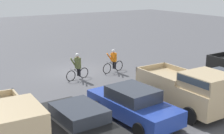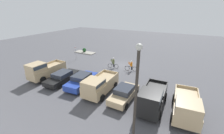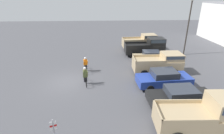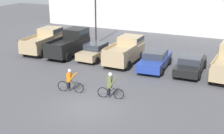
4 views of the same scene
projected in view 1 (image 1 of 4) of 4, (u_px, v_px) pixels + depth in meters
name	position (u px, v px, depth m)	size (l,w,h in m)	color
ground_plane	(75.00, 72.00, 21.60)	(80.00, 80.00, 0.00)	#4C4C51
sedan_0	(223.00, 85.00, 16.41)	(2.00, 4.28, 1.44)	tan
pickup_truck_2	(187.00, 89.00, 14.74)	(2.22, 4.81, 2.10)	tan
sedan_1	(133.00, 104.00, 13.80)	(2.28, 4.76, 1.50)	#233D9E
sedan_2	(79.00, 122.00, 12.11)	(2.13, 4.80, 1.34)	black
pickup_truck_3	(6.00, 130.00, 10.28)	(2.28, 4.99, 2.38)	tan
cyclist_0	(78.00, 66.00, 19.71)	(1.71, 0.53, 1.72)	black
cyclist_1	(113.00, 61.00, 21.38)	(1.83, 0.53, 1.62)	black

